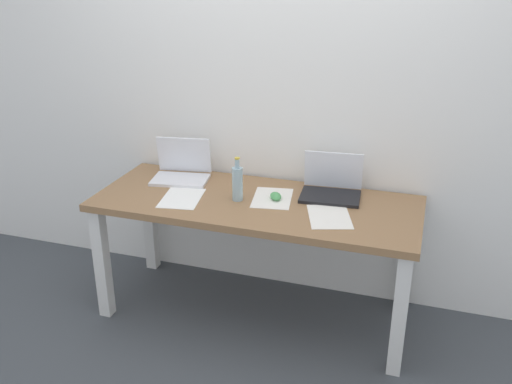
{
  "coord_description": "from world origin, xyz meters",
  "views": [
    {
      "loc": [
        0.87,
        -2.71,
        1.96
      ],
      "look_at": [
        0.0,
        0.0,
        0.77
      ],
      "focal_mm": 39.58,
      "sensor_mm": 36.0,
      "label": 1
    }
  ],
  "objects_px": {
    "laptop_right": "(331,187)",
    "desk": "(256,216)",
    "computer_mouse": "(276,196)",
    "laptop_left": "(182,171)",
    "beer_bottle": "(237,183)"
  },
  "relations": [
    {
      "from": "laptop_right",
      "to": "desk",
      "type": "bearing_deg",
      "value": -152.72
    },
    {
      "from": "desk",
      "to": "computer_mouse",
      "type": "xyz_separation_m",
      "value": [
        0.1,
        0.05,
        0.11
      ]
    },
    {
      "from": "desk",
      "to": "laptop_right",
      "type": "distance_m",
      "value": 0.45
    },
    {
      "from": "laptop_left",
      "to": "laptop_right",
      "type": "xyz_separation_m",
      "value": [
        0.91,
        0.02,
        -0.0
      ]
    },
    {
      "from": "desk",
      "to": "beer_bottle",
      "type": "distance_m",
      "value": 0.22
    },
    {
      "from": "beer_bottle",
      "to": "desk",
      "type": "bearing_deg",
      "value": 13.51
    },
    {
      "from": "laptop_left",
      "to": "laptop_right",
      "type": "height_order",
      "value": "laptop_left"
    },
    {
      "from": "desk",
      "to": "computer_mouse",
      "type": "distance_m",
      "value": 0.16
    },
    {
      "from": "beer_bottle",
      "to": "computer_mouse",
      "type": "xyz_separation_m",
      "value": [
        0.2,
        0.07,
        -0.08
      ]
    },
    {
      "from": "beer_bottle",
      "to": "computer_mouse",
      "type": "height_order",
      "value": "beer_bottle"
    },
    {
      "from": "laptop_right",
      "to": "computer_mouse",
      "type": "xyz_separation_m",
      "value": [
        -0.28,
        -0.14,
        -0.03
      ]
    },
    {
      "from": "laptop_left",
      "to": "beer_bottle",
      "type": "xyz_separation_m",
      "value": [
        0.43,
        -0.2,
        0.05
      ]
    },
    {
      "from": "desk",
      "to": "computer_mouse",
      "type": "relative_size",
      "value": 17.88
    },
    {
      "from": "laptop_left",
      "to": "beer_bottle",
      "type": "height_order",
      "value": "beer_bottle"
    },
    {
      "from": "laptop_left",
      "to": "laptop_right",
      "type": "bearing_deg",
      "value": 1.36
    }
  ]
}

